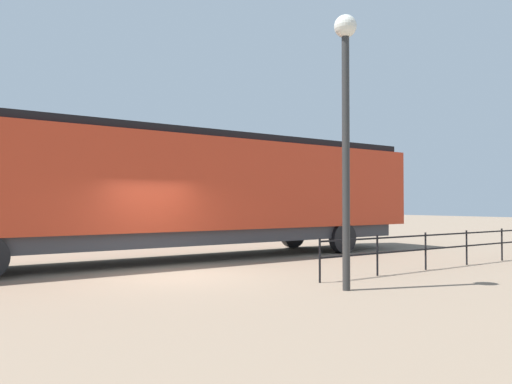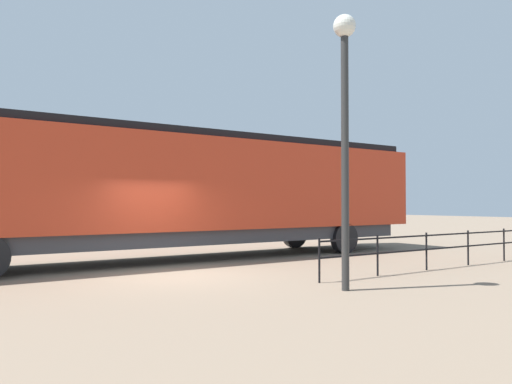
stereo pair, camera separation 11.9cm
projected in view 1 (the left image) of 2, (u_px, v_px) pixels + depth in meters
name	position (u px, v px, depth m)	size (l,w,h in m)	color
ground_plane	(175.00, 276.00, 12.53)	(120.00, 120.00, 0.00)	#84705B
locomotive	(198.00, 189.00, 16.47)	(3.18, 18.07, 4.09)	red
lamp_post	(346.00, 101.00, 10.49)	(0.48, 0.48, 5.78)	#2D2D2D
platform_fence	(467.00, 242.00, 14.73)	(0.05, 11.64, 1.02)	black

